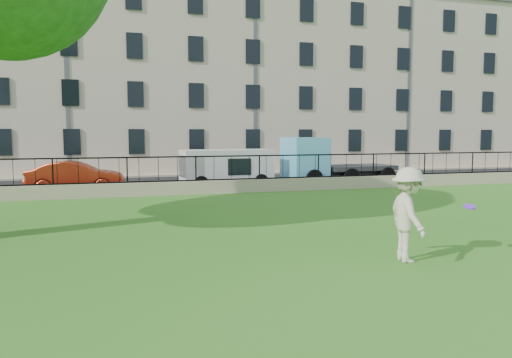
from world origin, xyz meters
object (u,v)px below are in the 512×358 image
object	(u,v)px
red_sedan	(76,177)
blue_truck	(338,161)
frisbee	(470,207)
man	(408,215)
white_van	(227,168)

from	to	relation	value
red_sedan	blue_truck	world-z (taller)	blue_truck
red_sedan	frisbee	bearing A→B (deg)	-144.00
man	white_van	distance (m)	15.44
frisbee	blue_truck	distance (m)	16.09
man	frisbee	size ratio (longest dim) A/B	7.55
man	frisbee	xyz separation A→B (m)	(1.54, -0.05, 0.12)
man	red_sedan	bearing A→B (deg)	35.40
frisbee	red_sedan	bearing A→B (deg)	120.29
man	frisbee	bearing A→B (deg)	-82.24
red_sedan	white_van	size ratio (longest dim) A/B	0.95
frisbee	red_sedan	xyz separation A→B (m)	(-9.04, 15.48, -0.42)
man	white_van	xyz separation A→B (m)	(-0.28, 15.43, -0.06)
red_sedan	white_van	distance (m)	7.22
man	white_van	size ratio (longest dim) A/B	0.45
man	red_sedan	world-z (taller)	man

